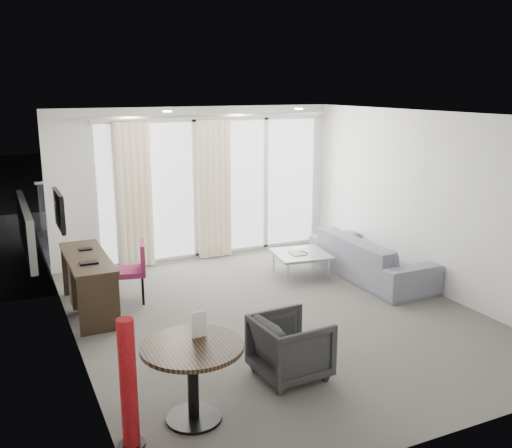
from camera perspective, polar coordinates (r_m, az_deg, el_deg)
name	(u,v)px	position (r m, az deg, el deg)	size (l,w,h in m)	color
floor	(275,315)	(7.61, 1.94, -9.05)	(5.00, 6.00, 0.00)	#58554E
ceiling	(277,114)	(7.03, 2.11, 10.89)	(5.00, 6.00, 0.00)	white
wall_left	(71,241)	(6.50, -18.02, -1.63)	(0.00, 6.00, 2.60)	silver
wall_right	(430,202)	(8.62, 17.00, 2.10)	(0.00, 6.00, 2.60)	silver
wall_front	(446,296)	(4.85, 18.47, -6.83)	(5.00, 0.00, 2.60)	silver
window_panel	(214,188)	(10.03, -4.23, 3.65)	(4.00, 0.02, 2.38)	white
window_frame	(214,188)	(10.02, -4.20, 3.64)	(4.10, 0.06, 2.44)	white
curtain_left	(134,196)	(9.46, -12.11, 2.77)	(0.60, 0.20, 2.38)	beige
curtain_right	(215,189)	(9.86, -4.16, 3.48)	(0.60, 0.20, 2.38)	beige
curtain_track	(199,116)	(9.63, -5.70, 10.69)	(4.80, 0.04, 0.04)	#B2B2B7
downlight_a	(167,111)	(8.19, -8.87, 11.07)	(0.12, 0.12, 0.02)	#FFE0B2
downlight_b	(299,109)	(9.01, 4.31, 11.41)	(0.12, 0.12, 0.02)	#FFE0B2
desk	(89,284)	(7.90, -16.38, -5.78)	(0.51, 1.64, 0.77)	black
tv	(59,210)	(7.90, -19.10, 1.30)	(0.05, 0.80, 0.50)	black
desk_chair	(129,272)	(8.10, -12.57, -4.76)	(0.46, 0.43, 0.85)	#8A214C
round_table	(193,383)	(5.30, -6.31, -15.49)	(0.91, 0.91, 0.73)	black
menu_card	(199,338)	(5.28, -5.71, -11.29)	(0.13, 0.02, 0.25)	white
red_lamp	(128,384)	(4.94, -12.64, -15.36)	(0.23, 0.23, 1.14)	maroon
tub_armchair	(291,347)	(6.01, 3.47, -12.17)	(0.69, 0.71, 0.65)	#292929
coffee_table	(301,264)	(9.08, 4.49, -4.02)	(0.82, 0.82, 0.37)	gray
remote	(303,253)	(9.05, 4.77, -2.94)	(0.05, 0.15, 0.02)	black
magazine	(297,254)	(8.99, 4.16, -3.03)	(0.23, 0.29, 0.02)	gray
sofa	(370,257)	(9.10, 11.36, -3.24)	(2.29, 0.90, 0.67)	slate
terrace_slab	(188,237)	(11.70, -6.78, -1.28)	(5.60, 3.00, 0.12)	#4D4D50
rattan_chair_a	(214,209)	(12.20, -4.18, 1.46)	(0.50, 0.50, 0.73)	brown
rattan_chair_b	(228,205)	(12.57, -2.81, 1.87)	(0.51, 0.51, 0.74)	brown
rattan_table	(244,216)	(12.19, -1.24, 0.83)	(0.46, 0.46, 0.46)	brown
balustrade	(167,198)	(12.93, -8.89, 2.63)	(5.50, 0.06, 1.05)	#B2B2B7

